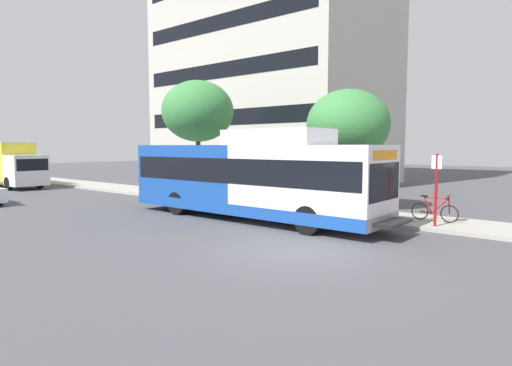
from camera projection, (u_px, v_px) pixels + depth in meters
ground_plane at (129, 221)px, 17.20m from camera, size 120.00×120.00×0.00m
sidewalk_curb at (274, 205)px, 21.30m from camera, size 3.00×56.00×0.14m
transit_bus at (251, 178)px, 17.57m from camera, size 2.58×12.25×3.65m
bus_stop_sign_pole at (436, 184)px, 15.28m from camera, size 0.10×0.36×2.60m
bicycle_parked at (434, 210)px, 16.43m from camera, size 0.52×1.76×1.02m
street_tree_near_stop at (348, 125)px, 19.76m from camera, size 3.80×3.80×5.47m
street_tree_mid_block at (198, 111)px, 25.54m from camera, size 4.26×4.26×6.75m
box_truck_background at (11, 163)px, 31.18m from camera, size 2.32×7.01×3.25m
apartment_tower_backdrop at (276, 17)px, 34.98m from camera, size 12.66×17.15×26.91m
lattice_comm_tower at (187, 95)px, 50.05m from camera, size 1.10×1.10×27.01m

